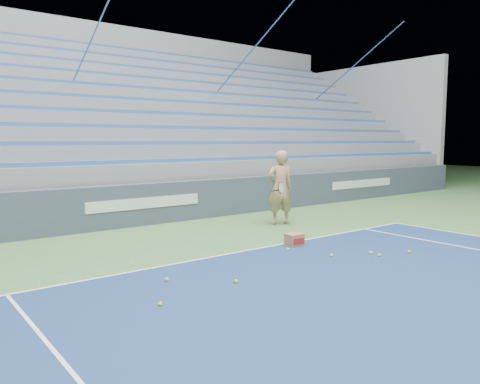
% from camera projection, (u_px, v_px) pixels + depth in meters
% --- Properties ---
extents(sponsor_barrier, '(30.00, 0.32, 1.10)m').
position_uv_depth(sponsor_barrier, '(143.00, 204.00, 12.35)').
color(sponsor_barrier, '#394557').
rests_on(sponsor_barrier, ground).
extents(bleachers, '(31.00, 9.15, 7.30)m').
position_uv_depth(bleachers, '(70.00, 137.00, 16.65)').
color(bleachers, gray).
rests_on(bleachers, ground).
extents(tennis_player, '(1.02, 0.96, 1.97)m').
position_uv_depth(tennis_player, '(280.00, 188.00, 12.40)').
color(tennis_player, tan).
rests_on(tennis_player, ground).
extents(ball_box, '(0.37, 0.29, 0.27)m').
position_uv_depth(ball_box, '(294.00, 240.00, 9.92)').
color(ball_box, '#946C48').
rests_on(ball_box, ground).
extents(tennis_ball_0, '(0.07, 0.07, 0.07)m').
position_uv_depth(tennis_ball_0, '(236.00, 281.00, 7.33)').
color(tennis_ball_0, '#C1DC2D').
rests_on(tennis_ball_0, ground).
extents(tennis_ball_1, '(0.07, 0.07, 0.07)m').
position_uv_depth(tennis_ball_1, '(160.00, 304.00, 6.32)').
color(tennis_ball_1, '#C1DC2D').
rests_on(tennis_ball_1, ground).
extents(tennis_ball_2, '(0.07, 0.07, 0.07)m').
position_uv_depth(tennis_ball_2, '(288.00, 249.00, 9.47)').
color(tennis_ball_2, '#C1DC2D').
rests_on(tennis_ball_2, ground).
extents(tennis_ball_3, '(0.07, 0.07, 0.07)m').
position_uv_depth(tennis_ball_3, '(409.00, 252.00, 9.27)').
color(tennis_ball_3, '#C1DC2D').
rests_on(tennis_ball_3, ground).
extents(tennis_ball_4, '(0.07, 0.07, 0.07)m').
position_uv_depth(tennis_ball_4, '(371.00, 253.00, 9.18)').
color(tennis_ball_4, '#C1DC2D').
rests_on(tennis_ball_4, ground).
extents(tennis_ball_5, '(0.07, 0.07, 0.07)m').
position_uv_depth(tennis_ball_5, '(380.00, 255.00, 9.00)').
color(tennis_ball_5, '#C1DC2D').
rests_on(tennis_ball_5, ground).
extents(tennis_ball_6, '(0.07, 0.07, 0.07)m').
position_uv_depth(tennis_ball_6, '(332.00, 255.00, 8.98)').
color(tennis_ball_6, '#C1DC2D').
rests_on(tennis_ball_6, ground).
extents(tennis_ball_7, '(0.07, 0.07, 0.07)m').
position_uv_depth(tennis_ball_7, '(167.00, 280.00, 7.42)').
color(tennis_ball_7, '#C1DC2D').
rests_on(tennis_ball_7, ground).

